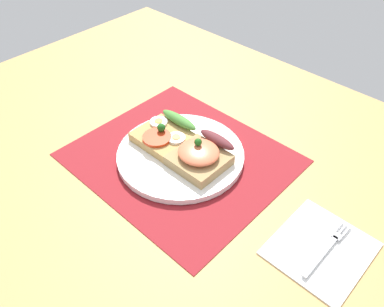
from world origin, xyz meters
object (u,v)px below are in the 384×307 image
at_px(plate, 181,155).
at_px(sandwich_salmon, 200,156).
at_px(sandwich_egg_tomato, 164,135).
at_px(napkin, 322,247).
at_px(fork, 328,247).

xyz_separation_m(plate, sandwich_salmon, (0.05, 0.00, 0.02)).
relative_size(sandwich_egg_tomato, sandwich_salmon, 0.98).
height_order(napkin, fork, fork).
xyz_separation_m(sandwich_salmon, napkin, (0.25, -0.00, -0.03)).
relative_size(plate, fork, 1.85).
bearing_deg(napkin, sandwich_egg_tomato, 179.78).
bearing_deg(fork, sandwich_egg_tomato, -179.58).
relative_size(sandwich_salmon, fork, 0.81).
relative_size(plate, sandwich_salmon, 2.27).
bearing_deg(sandwich_egg_tomato, plate, -4.78).
distance_m(plate, sandwich_salmon, 0.05).
bearing_deg(sandwich_salmon, plate, -176.30).
relative_size(sandwich_egg_tomato, napkin, 0.71).
bearing_deg(plate, fork, 1.22).
relative_size(napkin, fork, 1.12).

